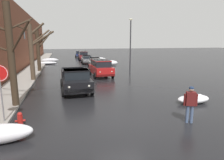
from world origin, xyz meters
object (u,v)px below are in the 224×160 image
(bare_tree_mid_block, at_px, (38,48))
(sedan_grey_parked_far_down_block, at_px, (87,59))
(sedan_darkblue_at_far_intersection, at_px, (79,54))
(stop_sign_at_corner, at_px, (0,79))
(sedan_white_parked_kerbside_mid, at_px, (95,62))
(suv_maroon_queued_behind_truck, at_px, (83,55))
(pedestrian_with_coffee, at_px, (190,102))
(bare_tree_second_along_sidewalk, at_px, (33,50))
(pickup_truck_black_approaching_near_lane, at_px, (76,80))
(suv_red_parked_kerbside_close, at_px, (101,67))
(fire_hydrant, at_px, (20,120))
(bare_tree_at_the_corner, at_px, (10,54))
(street_lamp_post, at_px, (130,43))

(bare_tree_mid_block, bearing_deg, sedan_grey_parked_far_down_block, 47.56)
(sedan_darkblue_at_far_intersection, bearing_deg, bare_tree_mid_block, -107.81)
(stop_sign_at_corner, bearing_deg, sedan_white_parked_kerbside_mid, 67.84)
(sedan_grey_parked_far_down_block, distance_m, suv_maroon_queued_behind_truck, 6.65)
(sedan_darkblue_at_far_intersection, xyz_separation_m, pedestrian_with_coffee, (1.21, -41.01, 0.28))
(bare_tree_mid_block, relative_size, stop_sign_at_corner, 2.05)
(sedan_white_parked_kerbside_mid, height_order, pedestrian_with_coffee, pedestrian_with_coffee)
(sedan_grey_parked_far_down_block, distance_m, pedestrian_with_coffee, 26.58)
(sedan_grey_parked_far_down_block, bearing_deg, suv_maroon_queued_behind_truck, 88.64)
(bare_tree_second_along_sidewalk, height_order, pickup_truck_black_approaching_near_lane, bare_tree_second_along_sidewalk)
(sedan_white_parked_kerbside_mid, distance_m, stop_sign_at_corner, 20.32)
(suv_red_parked_kerbside_close, height_order, sedan_white_parked_kerbside_mid, suv_red_parked_kerbside_close)
(pickup_truck_black_approaching_near_lane, relative_size, stop_sign_at_corner, 1.80)
(bare_tree_mid_block, height_order, fire_hydrant, bare_tree_mid_block)
(sedan_grey_parked_far_down_block, distance_m, sedan_darkblue_at_far_intersection, 14.46)
(bare_tree_at_the_corner, distance_m, fire_hydrant, 4.18)
(sedan_grey_parked_far_down_block, bearing_deg, street_lamp_post, -72.81)
(pedestrian_with_coffee, distance_m, fire_hydrant, 7.78)
(bare_tree_at_the_corner, height_order, sedan_darkblue_at_far_intersection, bare_tree_at_the_corner)
(pedestrian_with_coffee, relative_size, stop_sign_at_corner, 0.64)
(pedestrian_with_coffee, bearing_deg, street_lamp_post, 80.49)
(bare_tree_at_the_corner, distance_m, stop_sign_at_corner, 2.61)
(street_lamp_post, bearing_deg, bare_tree_mid_block, 159.32)
(bare_tree_at_the_corner, bearing_deg, sedan_white_parked_kerbside_mid, 64.91)
(pedestrian_with_coffee, bearing_deg, bare_tree_at_the_corner, 151.48)
(suv_red_parked_kerbside_close, xyz_separation_m, suv_maroon_queued_behind_truck, (0.39, 19.79, -0.00))
(bare_tree_mid_block, height_order, suv_maroon_queued_behind_truck, bare_tree_mid_block)
(bare_tree_second_along_sidewalk, xyz_separation_m, bare_tree_mid_block, (-0.15, 6.13, -0.02))
(sedan_darkblue_at_far_intersection, xyz_separation_m, street_lamp_post, (3.66, -26.34, 2.82))
(bare_tree_at_the_corner, height_order, pedestrian_with_coffee, bare_tree_at_the_corner)
(bare_tree_at_the_corner, distance_m, pedestrian_with_coffee, 9.79)
(bare_tree_mid_block, distance_m, fire_hydrant, 17.44)
(bare_tree_second_along_sidewalk, relative_size, sedan_grey_parked_far_down_block, 1.39)
(bare_tree_at_the_corner, relative_size, sedan_white_parked_kerbside_mid, 1.41)
(suv_red_parked_kerbside_close, xyz_separation_m, pedestrian_with_coffee, (1.46, -13.41, 0.05))
(pickup_truck_black_approaching_near_lane, distance_m, sedan_darkblue_at_far_intersection, 33.71)
(bare_tree_second_along_sidewalk, relative_size, fire_hydrant, 7.85)
(sedan_white_parked_kerbside_mid, bearing_deg, sedan_grey_parked_far_down_block, 94.75)
(bare_tree_second_along_sidewalk, xyz_separation_m, pedestrian_with_coffee, (8.21, -12.61, -1.99))
(sedan_white_parked_kerbside_mid, bearing_deg, suv_maroon_queued_behind_truck, 91.45)
(stop_sign_at_corner, bearing_deg, pickup_truck_black_approaching_near_lane, 55.01)
(sedan_white_parked_kerbside_mid, xyz_separation_m, stop_sign_at_corner, (-7.65, -18.77, 1.39))
(fire_hydrant, xyz_separation_m, stop_sign_at_corner, (-0.80, 0.62, 1.79))
(sedan_white_parked_kerbside_mid, bearing_deg, fire_hydrant, -109.44)
(suv_red_parked_kerbside_close, bearing_deg, bare_tree_second_along_sidewalk, -173.28)
(sedan_white_parked_kerbside_mid, bearing_deg, stop_sign_at_corner, -112.16)
(bare_tree_second_along_sidewalk, relative_size, pickup_truck_black_approaching_near_lane, 1.12)
(pedestrian_with_coffee, xyz_separation_m, fire_hydrant, (-7.60, 1.52, -0.68))
(pickup_truck_black_approaching_near_lane, bearing_deg, sedan_white_parked_kerbside_mid, 73.77)
(bare_tree_second_along_sidewalk, bearing_deg, sedan_grey_parked_far_down_block, 63.37)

